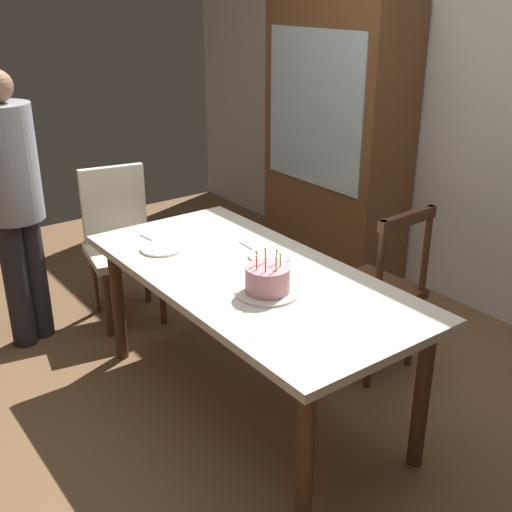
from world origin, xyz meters
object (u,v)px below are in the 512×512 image
Objects in this scene: birthday_cake at (268,281)px; china_cabinet at (336,140)px; plate_near_celebrant at (162,248)px; person_celebrant at (13,196)px; chair_upholstered at (120,236)px; dining_table at (250,289)px; plate_far_side at (270,256)px; chair_spindle_back at (375,292)px.

china_cabinet is at bearing 128.97° from birthday_cake.
birthday_cake reaches higher than plate_near_celebrant.
person_celebrant is at bearing -158.70° from birthday_cake.
chair_upholstered reaches higher than birthday_cake.
dining_table is 8.17× the size of plate_near_celebrant.
plate_far_side is at bearing 43.69° from plate_near_celebrant.
dining_table is at bearing -65.05° from plate_far_side.
chair_spindle_back is (0.61, 0.94, -0.28)m from plate_near_celebrant.
chair_upholstered is at bearing 170.74° from plate_near_celebrant.
china_cabinet is (0.20, 1.62, 0.42)m from chair_upholstered.
plate_near_celebrant is 0.23× the size of chair_spindle_back.
birthday_cake is 1.27× the size of plate_near_celebrant.
chair_spindle_back is 1.53m from china_cabinet.
chair_spindle_back is (0.20, 0.56, -0.28)m from plate_far_side.
person_celebrant is at bearing -153.04° from dining_table.
plate_near_celebrant is 1.16m from chair_spindle_back.
china_cabinet reaches higher than plate_near_celebrant.
chair_upholstered is 0.60× the size of person_celebrant.
dining_table is at bearing -98.43° from chair_spindle_back.
china_cabinet reaches higher than birthday_cake.
plate_far_side is at bearing -109.84° from chair_spindle_back.
dining_table is 8.17× the size of plate_far_side.
birthday_cake is at bearing 9.88° from plate_near_celebrant.
chair_spindle_back reaches higher than plate_far_side.
chair_upholstered is at bearing -177.16° from dining_table.
china_cabinet is (-1.20, 0.81, 0.49)m from chair_spindle_back.
person_celebrant reaches higher than dining_table.
chair_spindle_back is 2.05m from person_celebrant.
person_celebrant reaches higher than plate_near_celebrant.
chair_spindle_back reaches higher than birthday_cake.
china_cabinet is at bearing 84.33° from person_celebrant.
dining_table is 0.54m from plate_near_celebrant.
plate_far_side reaches higher than dining_table.
chair_spindle_back is 1.62m from chair_upholstered.
chair_upholstered reaches higher than plate_far_side.
dining_table is at bearing -55.03° from china_cabinet.
chair_upholstered is at bearing -96.91° from china_cabinet.
plate_near_celebrant is 1.86m from china_cabinet.
chair_upholstered is at bearing -167.88° from plate_far_side.
plate_near_celebrant is 0.96m from person_celebrant.
china_cabinet is (-1.00, 1.36, 0.21)m from plate_far_side.
birthday_cake is 0.89m from chair_spindle_back.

